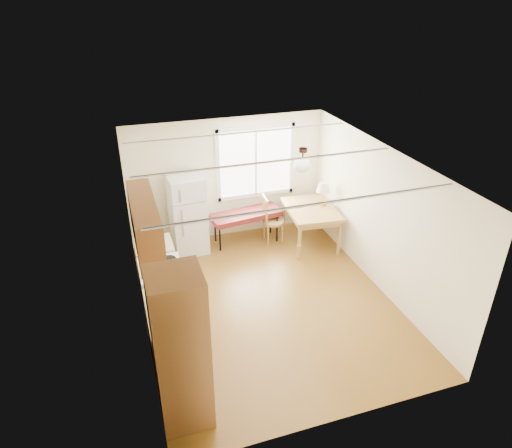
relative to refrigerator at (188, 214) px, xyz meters
name	(u,v)px	position (x,y,z in m)	size (l,w,h in m)	color
room_shell	(268,237)	(0.91, -2.08, 0.46)	(4.60, 5.60, 2.62)	#5C3A13
kitchen_run	(166,303)	(-0.80, -2.71, 0.05)	(0.65, 3.40, 2.20)	brown
window_unit	(256,162)	(1.51, 0.39, 0.76)	(1.64, 0.05, 1.51)	white
pendant_light	(302,164)	(1.61, -1.68, 1.44)	(0.26, 0.26, 0.40)	black
refrigerator	(188,214)	(0.00, 0.00, 0.00)	(0.69, 0.70, 1.58)	white
bench	(246,216)	(1.17, -0.02, -0.20)	(1.49, 0.72, 0.66)	#551414
dining_table	(311,213)	(2.39, -0.48, -0.10)	(1.06, 1.35, 0.79)	olive
chair	(269,217)	(1.61, -0.17, -0.22)	(0.44, 0.44, 1.00)	olive
table_lamp	(323,189)	(2.65, -0.44, 0.36)	(0.29, 0.29, 0.50)	gold
coffee_maker	(166,299)	(-0.81, -2.86, 0.22)	(0.19, 0.23, 0.32)	black
kettle	(162,292)	(-0.83, -2.68, 0.21)	(0.13, 0.13, 0.25)	red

